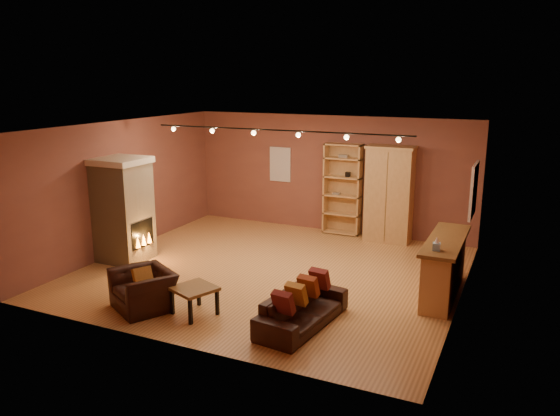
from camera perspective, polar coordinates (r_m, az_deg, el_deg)
The scene contains 16 objects.
floor at distance 10.68m, azimuth -0.90°, elevation -6.64°, with size 7.00×7.00×0.00m, color #AF753E.
ceiling at distance 10.06m, azimuth -0.96°, elevation 8.50°, with size 7.00×7.00×0.00m, color brown.
back_wall at distance 13.22m, azimuth 5.20°, elevation 3.56°, with size 7.00×0.02×2.80m, color brown.
left_wall at distance 12.18m, azimuth -15.95°, elevation 2.22°, with size 0.02×6.50×2.80m, color brown.
right_wall at distance 9.35m, azimuth 18.80°, elevation -1.35°, with size 0.02×6.50×2.80m, color brown.
fireplace at distance 11.51m, azimuth -16.03°, elevation -0.16°, with size 1.01×0.98×2.12m.
back_window at distance 13.66m, azimuth 0.03°, elevation 4.58°, with size 0.56×0.04×0.86m, color silver.
bookcase at distance 13.05m, azimuth 6.63°, elevation 2.07°, with size 0.89×0.35×2.17m.
armoire at distance 12.59m, azimuth 11.34°, elevation 1.46°, with size 1.08×0.62×2.19m.
bar_counter at distance 9.81m, azimuth 16.78°, elevation -5.89°, with size 0.58×2.14×1.02m.
tissue_box at distance 8.95m, azimuth 16.05°, elevation -3.72°, with size 0.13×0.13×0.21m.
right_window at distance 10.66m, azimuth 19.58°, elevation 1.75°, with size 0.05×0.90×1.00m, color silver.
loveseat at distance 8.37m, azimuth 2.35°, elevation -9.87°, with size 0.74×1.84×0.75m.
armchair at distance 9.19m, azimuth -14.10°, elevation -7.64°, with size 1.16×1.03×0.85m.
coffee_table at distance 8.81m, azimuth -8.95°, elevation -8.58°, with size 0.79×0.79×0.46m.
track_rail at distance 10.25m, azimuth -0.46°, elevation 7.96°, with size 5.20×0.09×0.13m.
Camera 1 is at (4.34, -9.02, 3.70)m, focal length 35.00 mm.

